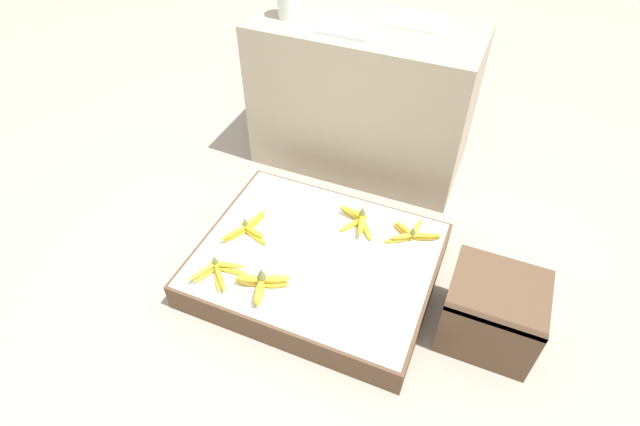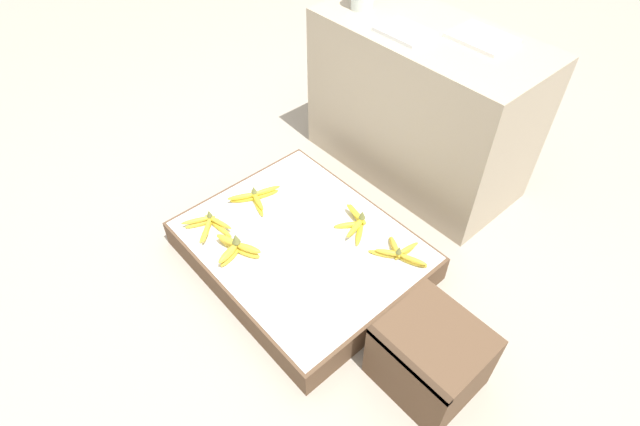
# 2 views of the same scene
# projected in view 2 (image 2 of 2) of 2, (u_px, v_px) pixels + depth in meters

# --- Properties ---
(ground_plane) EXTENTS (10.00, 10.00, 0.00)m
(ground_plane) POSITION_uv_depth(u_px,v_px,m) (302.00, 260.00, 2.29)
(ground_plane) COLOR #A89E8E
(display_platform) EXTENTS (1.00, 0.81, 0.14)m
(display_platform) POSITION_uv_depth(u_px,v_px,m) (302.00, 250.00, 2.24)
(display_platform) COLOR brown
(display_platform) RESTS_ON ground_plane
(back_vendor_table) EXTENTS (1.09, 0.53, 0.78)m
(back_vendor_table) POSITION_uv_depth(u_px,v_px,m) (420.00, 106.00, 2.47)
(back_vendor_table) COLOR tan
(back_vendor_table) RESTS_ON ground_plane
(wooden_crate) EXTENTS (0.35, 0.32, 0.30)m
(wooden_crate) POSITION_uv_depth(u_px,v_px,m) (430.00, 357.00, 1.79)
(wooden_crate) COLOR brown
(wooden_crate) RESTS_ON ground_plane
(banana_bunch_front_left) EXTENTS (0.21, 0.17, 0.08)m
(banana_bunch_front_left) POSITION_uv_depth(u_px,v_px,m) (209.00, 225.00, 2.22)
(banana_bunch_front_left) COLOR gold
(banana_bunch_front_left) RESTS_ON display_platform
(banana_bunch_front_midleft) EXTENTS (0.22, 0.18, 0.11)m
(banana_bunch_front_midleft) POSITION_uv_depth(u_px,v_px,m) (235.00, 248.00, 2.11)
(banana_bunch_front_midleft) COLOR gold
(banana_bunch_front_midleft) RESTS_ON display_platform
(banana_bunch_middle_left) EXTENTS (0.20, 0.25, 0.08)m
(banana_bunch_middle_left) POSITION_uv_depth(u_px,v_px,m) (255.00, 197.00, 2.34)
(banana_bunch_middle_left) COLOR yellow
(banana_bunch_middle_left) RESTS_ON display_platform
(banana_bunch_back_midright) EXTENTS (0.22, 0.18, 0.09)m
(banana_bunch_back_midright) POSITION_uv_depth(u_px,v_px,m) (356.00, 222.00, 2.22)
(banana_bunch_back_midright) COLOR yellow
(banana_bunch_back_midright) RESTS_ON display_platform
(banana_bunch_back_right) EXTENTS (0.24, 0.19, 0.08)m
(banana_bunch_back_right) POSITION_uv_depth(u_px,v_px,m) (400.00, 253.00, 2.10)
(banana_bunch_back_right) COLOR gold
(banana_bunch_back_right) RESTS_ON display_platform
(foam_tray_white) EXTENTS (0.26, 0.20, 0.02)m
(foam_tray_white) POSITION_uv_depth(u_px,v_px,m) (482.00, 38.00, 2.12)
(foam_tray_white) COLOR white
(foam_tray_white) RESTS_ON back_vendor_table
(foam_tray_dark) EXTENTS (0.23, 0.17, 0.02)m
(foam_tray_dark) POSITION_uv_depth(u_px,v_px,m) (405.00, 32.00, 2.16)
(foam_tray_dark) COLOR white
(foam_tray_dark) RESTS_ON back_vendor_table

